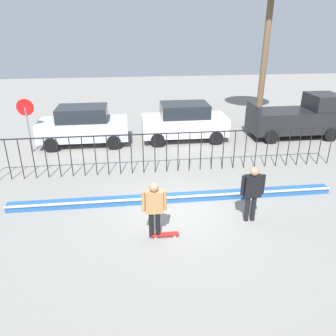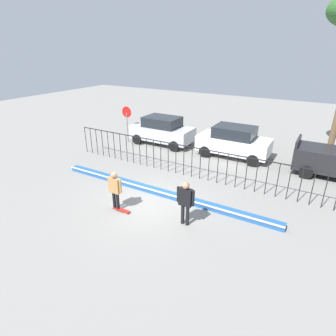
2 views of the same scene
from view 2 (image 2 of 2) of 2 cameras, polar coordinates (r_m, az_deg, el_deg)
name	(u,v)px [view 2 (image 2 of 2)]	position (r m, az deg, el deg)	size (l,w,h in m)	color
ground_plane	(149,202)	(12.27, -3.86, -6.97)	(60.00, 60.00, 0.00)	gray
bowl_coping_ledge	(159,192)	(12.79, -1.86, -4.93)	(11.00, 0.41, 0.27)	#235699
perimeter_fence	(184,157)	(14.35, 3.27, 2.32)	(14.04, 0.04, 1.65)	black
skateboarder	(115,187)	(11.45, -10.86, -3.95)	(0.68, 0.26, 1.69)	black
skateboard	(121,210)	(11.73, -9.54, -8.49)	(0.80, 0.20, 0.07)	#A51E19
camera_operator	(185,199)	(10.30, 3.61, -6.47)	(0.72, 0.27, 1.79)	black
parked_car_silver	(162,130)	(19.26, -1.21, 7.78)	(4.30, 2.12, 1.90)	#B7BABF
parked_car_white	(234,141)	(17.36, 13.36, 5.34)	(4.30, 2.12, 1.90)	silver
stop_sign	(127,119)	(19.78, -8.43, 9.88)	(0.76, 0.07, 2.50)	slate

